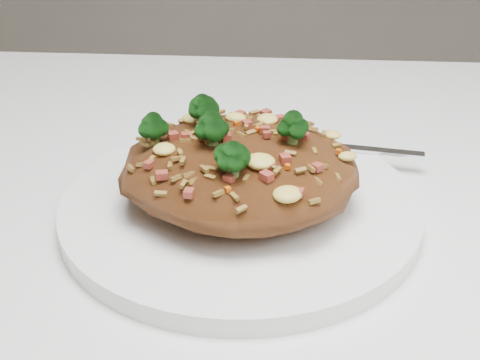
% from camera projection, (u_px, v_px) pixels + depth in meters
% --- Properties ---
extents(plate, '(0.25, 0.25, 0.01)m').
position_uv_depth(plate, '(240.00, 207.00, 0.47)').
color(plate, white).
rests_on(plate, dining_table).
extents(fried_rice, '(0.16, 0.15, 0.07)m').
position_uv_depth(fried_rice, '(239.00, 159.00, 0.45)').
color(fried_rice, brown).
rests_on(fried_rice, plate).
extents(fork, '(0.16, 0.04, 0.00)m').
position_uv_depth(fork, '(330.00, 146.00, 0.53)').
color(fork, silver).
rests_on(fork, plate).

